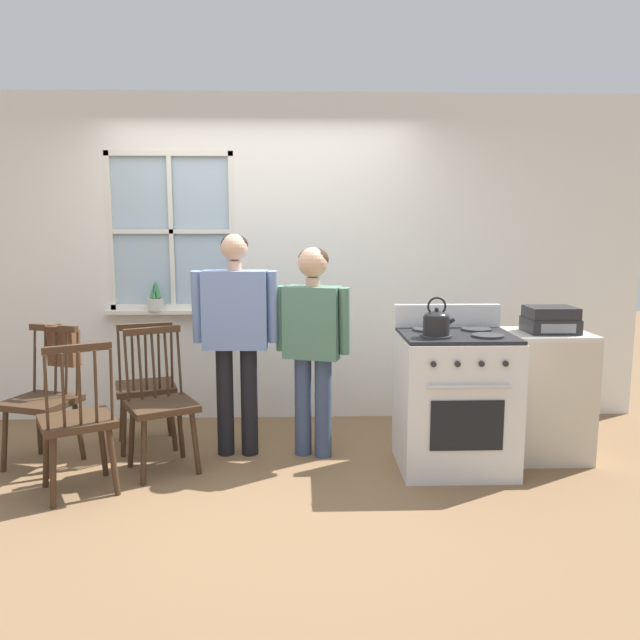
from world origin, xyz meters
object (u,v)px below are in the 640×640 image
chair_near_wall (161,405)px  stereo (550,320)px  chair_center_cluster (78,423)px  kettle (436,322)px  person_teen_center (313,331)px  chair_by_window (43,402)px  handbag (63,347)px  stove (455,399)px  side_counter (545,394)px  potted_plant (155,299)px  chair_near_stove (146,388)px  person_elderly_left (236,324)px

chair_near_wall → stereo: size_ratio=2.81×
chair_near_wall → chair_center_cluster: size_ratio=1.00×
kettle → person_teen_center: bearing=154.2°
chair_by_window → handbag: 0.41m
chair_by_window → chair_center_cluster: size_ratio=1.00×
stereo → stove: bearing=-166.5°
chair_center_cluster → side_counter: bearing=161.4°
kettle → side_counter: 1.08m
chair_near_wall → kettle: kettle is taller
potted_plant → chair_near_stove: bearing=-85.3°
stove → kettle: 0.59m
chair_by_window → person_teen_center: (1.85, 0.12, 0.46)m
chair_near_wall → kettle: (1.81, -0.14, 0.58)m
person_teen_center → chair_near_stove: bearing=-171.7°
stove → chair_center_cluster: bearing=-171.8°
stove → person_teen_center: bearing=165.5°
stove → potted_plant: size_ratio=4.07×
person_elderly_left → kettle: size_ratio=6.39×
stereo → potted_plant: bearing=162.3°
stove → potted_plant: 2.55m
chair_by_window → chair_near_wall: same height
chair_center_cluster → person_elderly_left: (0.90, 0.63, 0.51)m
person_elderly_left → stove: size_ratio=1.46×
handbag → chair_center_cluster: bearing=-65.0°
chair_near_stove → stove: size_ratio=0.88×
chair_near_stove → side_counter: size_ratio=1.06×
stove → handbag: 2.76m
chair_by_window → side_counter: bearing=20.1°
stove → chair_by_window: bearing=177.4°
chair_center_cluster → handbag: (-0.32, 0.69, 0.34)m
chair_by_window → potted_plant: bearing=78.9°
chair_near_wall → kettle: bearing=-32.4°
handbag → stereo: bearing=-3.1°
chair_by_window → stereo: size_ratio=2.81×
chair_center_cluster → chair_near_stove: 0.83m
kettle → stereo: bearing=19.1°
person_elderly_left → handbag: (-1.23, 0.06, -0.17)m
person_elderly_left → stereo: (2.19, -0.12, 0.04)m
side_counter → stereo: (0.00, -0.02, 0.54)m
chair_center_cluster → chair_near_stove: size_ratio=1.00×
chair_near_stove → person_teen_center: size_ratio=0.64×
person_elderly_left → side_counter: (2.19, -0.10, -0.50)m
stove → chair_near_wall: bearing=179.7°
handbag → side_counter: 3.44m
chair_near_wall → side_counter: bearing=-24.2°
person_teen_center → potted_plant: size_ratio=5.59×
side_counter → stove: bearing=-164.9°
chair_near_stove → stereo: 2.94m
person_elderly_left → side_counter: person_elderly_left is taller
chair_near_wall → person_teen_center: 1.15m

